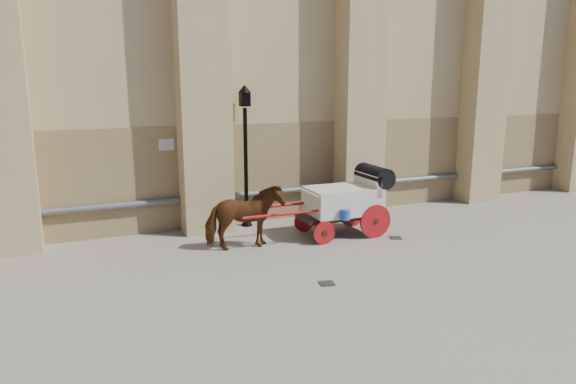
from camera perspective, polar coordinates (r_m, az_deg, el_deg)
name	(u,v)px	position (r m, az deg, el deg)	size (l,w,h in m)	color
ground	(289,265)	(12.13, 0.08, -8.15)	(90.00, 90.00, 0.00)	#6D665B
horse	(244,218)	(13.11, -4.88, -2.85)	(0.89, 1.96, 1.65)	#603215
carriage	(348,198)	(14.42, 6.64, -0.70)	(4.37, 1.56, 1.90)	black
street_lamp	(246,152)	(15.00, -4.73, 4.44)	(0.39, 0.39, 4.14)	black
drain_grate_near	(327,283)	(11.10, 4.33, -10.10)	(0.32, 0.32, 0.01)	black
drain_grate_far	(396,238)	(14.47, 11.87, -5.01)	(0.32, 0.32, 0.01)	black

